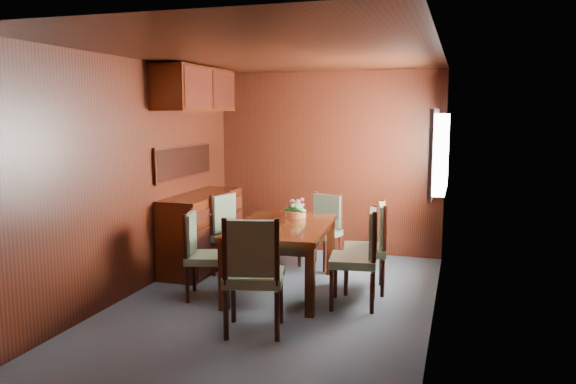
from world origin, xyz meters
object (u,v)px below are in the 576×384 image
(dining_table, at_px, (283,234))
(flower_centerpiece, at_px, (295,207))
(chair_left_near, at_px, (201,250))
(chair_head, at_px, (253,269))
(sideboard, at_px, (202,231))
(chair_right_near, at_px, (361,252))

(dining_table, height_order, flower_centerpiece, flower_centerpiece)
(chair_left_near, distance_m, chair_head, 1.15)
(flower_centerpiece, bearing_deg, sideboard, 173.51)
(dining_table, relative_size, flower_centerpiece, 6.53)
(sideboard, xyz_separation_m, chair_left_near, (0.47, -1.01, 0.04))
(chair_left_near, bearing_deg, chair_right_near, 81.82)
(chair_right_near, height_order, flower_centerpiece, chair_right_near)
(sideboard, distance_m, flower_centerpiece, 1.27)
(sideboard, height_order, flower_centerpiece, flower_centerpiece)
(sideboard, distance_m, dining_table, 1.33)
(chair_head, bearing_deg, sideboard, 112.75)
(chair_left_near, xyz_separation_m, chair_head, (0.85, -0.76, 0.08))
(sideboard, bearing_deg, flower_centerpiece, -6.49)
(dining_table, xyz_separation_m, flower_centerpiece, (0.01, 0.42, 0.22))
(dining_table, height_order, chair_head, chair_head)
(chair_head, bearing_deg, chair_right_near, 39.10)
(chair_left_near, height_order, flower_centerpiece, flower_centerpiece)
(dining_table, bearing_deg, sideboard, 149.53)
(dining_table, xyz_separation_m, chair_head, (0.13, -1.21, -0.04))
(sideboard, relative_size, chair_right_near, 1.45)
(chair_left_near, xyz_separation_m, chair_right_near, (1.59, 0.22, 0.04))
(dining_table, bearing_deg, chair_right_near, -19.82)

